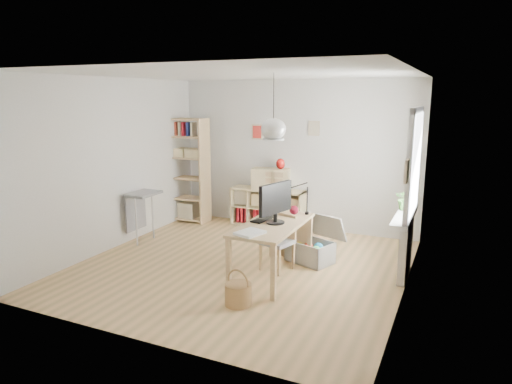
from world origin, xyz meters
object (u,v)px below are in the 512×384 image
at_px(storage_chest, 313,247).
at_px(cube_shelf, 267,210).
at_px(desk, 273,230).
at_px(monitor, 276,201).
at_px(drawer_chest, 271,179).
at_px(chair, 279,238).
at_px(tall_bookshelf, 187,166).

bearing_deg(storage_chest, cube_shelf, 153.98).
height_order(desk, storage_chest, desk).
xyz_separation_m(monitor, drawer_chest, (-0.97, 2.17, -0.14)).
xyz_separation_m(desk, storage_chest, (0.33, 0.79, -0.44)).
xyz_separation_m(cube_shelf, chair, (1.01, -1.94, 0.15)).
xyz_separation_m(chair, storage_chest, (0.35, 0.50, -0.23)).
distance_m(storage_chest, monitor, 1.18).
height_order(cube_shelf, chair, chair).
relative_size(tall_bookshelf, storage_chest, 2.25).
bearing_deg(cube_shelf, chair, -62.59).
bearing_deg(tall_bookshelf, drawer_chest, 8.31).
bearing_deg(drawer_chest, tall_bookshelf, 177.77).
bearing_deg(monitor, tall_bookshelf, 159.24).
height_order(desk, monitor, monitor).
bearing_deg(tall_bookshelf, storage_chest, -21.67).
height_order(tall_bookshelf, drawer_chest, tall_bookshelf).
xyz_separation_m(desk, monitor, (0.03, 0.02, 0.40)).
bearing_deg(chair, monitor, -64.76).
height_order(monitor, drawer_chest, monitor).
height_order(storage_chest, drawer_chest, drawer_chest).
distance_m(desk, cube_shelf, 2.48).
bearing_deg(cube_shelf, drawer_chest, -27.35).
relative_size(desk, chair, 1.90).
relative_size(desk, tall_bookshelf, 0.75).
bearing_deg(drawer_chest, cube_shelf, 142.12).
bearing_deg(chair, cube_shelf, 133.11).
relative_size(cube_shelf, chair, 1.77).
bearing_deg(storage_chest, drawer_chest, 153.08).
bearing_deg(chair, storage_chest, 70.76).
height_order(desk, cube_shelf, desk).
bearing_deg(desk, storage_chest, 67.28).
xyz_separation_m(tall_bookshelf, drawer_chest, (1.64, 0.24, -0.17)).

